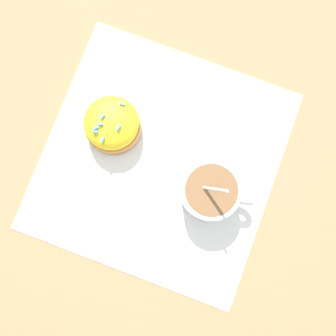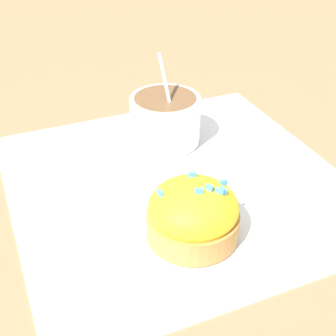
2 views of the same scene
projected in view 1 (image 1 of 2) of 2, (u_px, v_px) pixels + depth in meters
The scene contains 4 objects.
ground_plane at pixel (160, 161), 0.58m from camera, with size 3.00×3.00×0.00m, color #93704C.
paper_napkin at pixel (160, 161), 0.58m from camera, with size 0.37×0.38×0.00m.
coffee_cup at pixel (211, 192), 0.54m from camera, with size 0.10×0.08×0.10m.
frosted_pastry at pixel (112, 124), 0.56m from camera, with size 0.08×0.08×0.06m.
Camera 1 is at (-0.05, 0.07, 0.58)m, focal length 42.00 mm.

